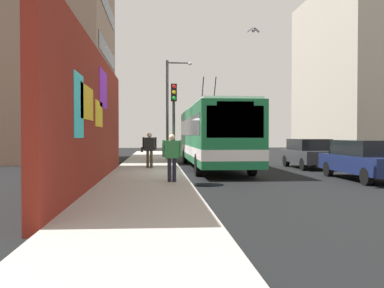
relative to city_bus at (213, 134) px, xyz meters
name	(u,v)px	position (x,y,z in m)	size (l,w,h in m)	color
ground_plane	(183,175)	(-3.29, 1.80, -1.84)	(80.00, 80.00, 0.00)	black
sidewalk_slab	(147,173)	(-3.29, 3.40, -1.76)	(48.00, 3.20, 0.15)	#ADA8A0
graffiti_wall	(95,118)	(-6.91, 5.15, 0.54)	(14.78, 0.32, 4.74)	maroon
building_far_left	(42,61)	(7.88, 11.00, 5.16)	(10.57, 9.15, 13.98)	gray
building_far_right	(362,73)	(13.11, -15.20, 5.45)	(13.99, 8.12, 14.57)	#B2A899
city_bus	(213,134)	(0.00, 0.00, 0.00)	(12.44, 2.64, 5.08)	#19723F
parked_car_navy	(364,159)	(-6.08, -5.20, -1.00)	(4.85, 1.79, 1.58)	navy
parked_car_dark_gray	(309,153)	(-0.25, -5.20, -1.00)	(4.15, 1.85, 1.58)	#38383D
pedestrian_at_curb	(172,154)	(-7.28, 2.46, -0.71)	(0.22, 0.67, 1.67)	#1E1E2D
pedestrian_midblock	(149,147)	(-1.25, 3.34, -0.65)	(0.24, 0.77, 1.76)	#3F3326
traffic_light	(174,111)	(-1.73, 2.15, 1.10)	(0.49, 0.28, 4.14)	#2D382D
street_lamp	(170,103)	(6.10, 2.06, 2.15)	(0.44, 1.78, 6.69)	#4C4C51
flying_pigeons	(244,0)	(-6.42, -0.28, 4.99)	(4.13, 2.15, 1.42)	slate
curbside_puddle	(207,185)	(-7.06, 1.20, -1.83)	(1.24, 1.24, 0.00)	black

